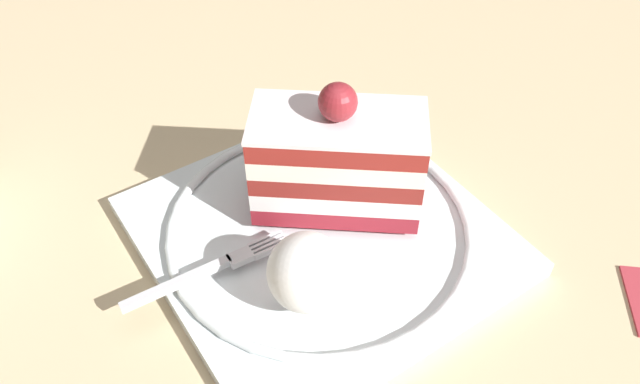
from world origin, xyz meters
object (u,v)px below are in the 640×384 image
at_px(cake_slice, 338,160).
at_px(whipped_cream_dollop, 307,272).
at_px(dessert_plate, 320,232).
at_px(fork, 213,270).

distance_m(cake_slice, whipped_cream_dollop, 0.09).
xyz_separation_m(dessert_plate, whipped_cream_dollop, (-0.05, -0.04, 0.03)).
distance_m(dessert_plate, fork, 0.08).
height_order(whipped_cream_dollop, fork, whipped_cream_dollop).
xyz_separation_m(cake_slice, fork, (-0.10, 0.00, -0.04)).
bearing_deg(fork, cake_slice, -1.13).
bearing_deg(cake_slice, whipped_cream_dollop, -143.12).
height_order(dessert_plate, cake_slice, cake_slice).
relative_size(cake_slice, fork, 1.07).
distance_m(dessert_plate, whipped_cream_dollop, 0.07).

